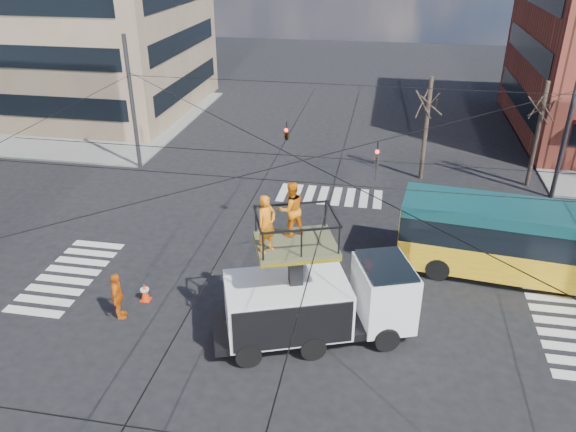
# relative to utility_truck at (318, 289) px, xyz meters

# --- Properties ---
(ground) EXTENTS (120.00, 120.00, 0.00)m
(ground) POSITION_rel_utility_truck_xyz_m (-0.89, 2.03, -1.98)
(ground) COLOR black
(ground) RESTS_ON ground
(sidewalk_nw) EXTENTS (18.00, 18.00, 0.12)m
(sidewalk_nw) POSITION_rel_utility_truck_xyz_m (-21.89, 23.03, -1.92)
(sidewalk_nw) COLOR slate
(sidewalk_nw) RESTS_ON ground
(crosswalks) EXTENTS (22.40, 22.40, 0.02)m
(crosswalks) POSITION_rel_utility_truck_xyz_m (-0.89, 2.03, -1.97)
(crosswalks) COLOR silver
(crosswalks) RESTS_ON ground
(overhead_network) EXTENTS (24.24, 24.24, 8.00)m
(overhead_network) POSITION_rel_utility_truck_xyz_m (-0.96, 2.44, 2.31)
(overhead_network) COLOR #2D2D30
(overhead_network) RESTS_ON ground
(tree_a) EXTENTS (2.00, 2.00, 6.00)m
(tree_a) POSITION_rel_utility_truck_xyz_m (4.11, 15.53, 2.65)
(tree_a) COLOR #382B21
(tree_a) RESTS_ON ground
(tree_b) EXTENTS (2.00, 2.00, 6.00)m
(tree_b) POSITION_rel_utility_truck_xyz_m (10.11, 15.53, 2.65)
(tree_b) COLOR #382B21
(tree_b) RESTS_ON ground
(utility_truck) EXTENTS (7.36, 4.55, 5.85)m
(utility_truck) POSITION_rel_utility_truck_xyz_m (0.00, 0.00, 0.00)
(utility_truck) COLOR black
(utility_truck) RESTS_ON ground
(city_bus) EXTENTS (11.74, 3.91, 3.20)m
(city_bus) POSITION_rel_utility_truck_xyz_m (8.57, 5.25, -0.25)
(city_bus) COLOR orange
(city_bus) RESTS_ON ground
(traffic_cone) EXTENTS (0.36, 0.36, 0.76)m
(traffic_cone) POSITION_rel_utility_truck_xyz_m (-6.95, 0.92, -1.59)
(traffic_cone) COLOR #F5320A
(traffic_cone) RESTS_ON ground
(worker_ground) EXTENTS (0.79, 1.20, 1.89)m
(worker_ground) POSITION_rel_utility_truck_xyz_m (-7.44, -0.29, -1.03)
(worker_ground) COLOR orange
(worker_ground) RESTS_ON ground
(flagger) EXTENTS (1.30, 1.32, 1.82)m
(flagger) POSITION_rel_utility_truck_xyz_m (3.25, 5.75, -1.07)
(flagger) COLOR #D7630D
(flagger) RESTS_ON ground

